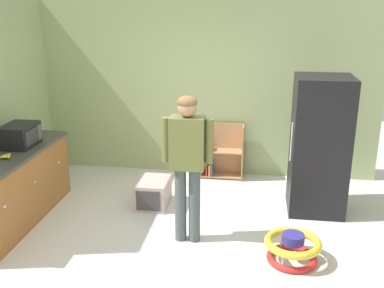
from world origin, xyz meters
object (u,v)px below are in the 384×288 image
Objects in this scene: bookshelf at (214,154)px; pet_carrier at (153,193)px; refrigerator at (319,146)px; standing_person at (187,156)px; blue_cup at (36,133)px; kitchen_counter at (12,189)px; microwave at (20,135)px; baby_walker at (293,248)px; banana_bunch at (7,156)px.

bookshelf reaches higher than pet_carrier.
pet_carrier is (-2.16, -0.18, -0.71)m from refrigerator.
blue_cup is (-2.22, 0.89, -0.09)m from standing_person.
kitchen_counter is at bearing -140.88° from bookshelf.
pet_carrier is 1.15× the size of microwave.
kitchen_counter is 3.00m from bookshelf.
bookshelf is at bearing 145.38° from refrigerator.
blue_cup reaches higher than baby_walker.
bookshelf is 1.77× the size of microwave.
refrigerator is 1.82m from bookshelf.
banana_bunch reaches higher than baby_walker.
refrigerator is 2.09× the size of bookshelf.
refrigerator is 1.87m from standing_person.
blue_cup is at bearing 90.48° from kitchen_counter.
standing_person reaches higher than blue_cup.
pet_carrier is at bearing 29.13° from banana_bunch.
standing_person is (2.21, -0.13, 0.58)m from kitchen_counter.
bookshelf is 1.39m from pet_carrier.
refrigerator is at bearing 74.07° from baby_walker.
baby_walker is at bearing -32.66° from pet_carrier.
banana_bunch is (0.08, -0.13, 0.48)m from kitchen_counter.
kitchen_counter is 4.37× the size of microwave.
blue_cup reaches higher than banana_bunch.
microwave is at bearing -166.25° from pet_carrier.
microwave reaches higher than banana_bunch.
refrigerator is 2.95× the size of baby_walker.
microwave reaches higher than baby_walker.
microwave reaches higher than blue_cup.
baby_walker is at bearing -4.99° from banana_bunch.
microwave is at bearing 98.86° from banana_bunch.
refrigerator is 3.71× the size of microwave.
pet_carrier is (-1.78, 1.14, 0.02)m from baby_walker.
kitchen_counter reaches higher than pet_carrier.
bookshelf is 0.50× the size of standing_person.
kitchen_counter is 1.23× the size of standing_person.
standing_person is 2.39m from blue_cup.
kitchen_counter is 3.80× the size of pet_carrier.
standing_person is 17.96× the size of blue_cup.
banana_bunch reaches higher than bookshelf.
kitchen_counter is 1.78m from pet_carrier.
bookshelf is 1.41× the size of baby_walker.
baby_walker is at bearing -65.40° from bookshelf.
microwave reaches higher than pet_carrier.
banana_bunch is (-1.53, -0.85, 0.75)m from pet_carrier.
standing_person reaches higher than baby_walker.
banana_bunch reaches higher than kitchen_counter.
kitchen_counter is 1.18× the size of refrigerator.
kitchen_counter reaches higher than bookshelf.
banana_bunch is (-3.31, 0.29, 0.77)m from baby_walker.
blue_cup is (-0.08, 0.89, 0.02)m from banana_bunch.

